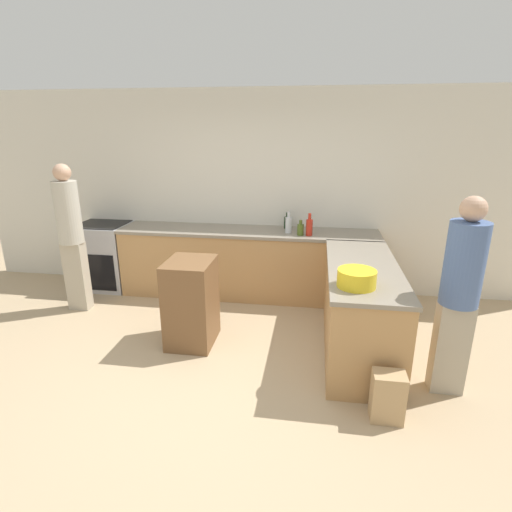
# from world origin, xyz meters

# --- Properties ---
(ground_plane) EXTENTS (14.00, 14.00, 0.00)m
(ground_plane) POSITION_xyz_m (0.00, 0.00, 0.00)
(ground_plane) COLOR tan
(wall_back) EXTENTS (8.00, 0.06, 2.70)m
(wall_back) POSITION_xyz_m (0.00, 2.33, 1.35)
(wall_back) COLOR silver
(wall_back) RESTS_ON ground_plane
(counter_back) EXTENTS (3.43, 0.66, 0.92)m
(counter_back) POSITION_xyz_m (0.00, 1.98, 0.46)
(counter_back) COLOR tan
(counter_back) RESTS_ON ground_plane
(counter_peninsula) EXTENTS (0.69, 1.85, 0.92)m
(counter_peninsula) POSITION_xyz_m (1.37, 0.76, 0.46)
(counter_peninsula) COLOR tan
(counter_peninsula) RESTS_ON ground_plane
(range_oven) EXTENTS (0.71, 0.64, 0.93)m
(range_oven) POSITION_xyz_m (-2.07, 1.98, 0.46)
(range_oven) COLOR #ADADB2
(range_oven) RESTS_ON ground_plane
(island_table) EXTENTS (0.47, 0.56, 0.92)m
(island_table) POSITION_xyz_m (-0.37, 0.63, 0.46)
(island_table) COLOR brown
(island_table) RESTS_ON ground_plane
(mixing_bowl) EXTENTS (0.33, 0.33, 0.15)m
(mixing_bowl) POSITION_xyz_m (1.25, 0.19, 0.99)
(mixing_bowl) COLOR yellow
(mixing_bowl) RESTS_ON counter_peninsula
(wine_bottle_dark) EXTENTS (0.09, 0.09, 0.21)m
(wine_bottle_dark) POSITION_xyz_m (0.51, 2.16, 1.00)
(wine_bottle_dark) COLOR black
(wine_bottle_dark) RESTS_ON counter_back
(vinegar_bottle_clear) EXTENTS (0.08, 0.08, 0.28)m
(vinegar_bottle_clear) POSITION_xyz_m (0.54, 1.93, 1.02)
(vinegar_bottle_clear) COLOR silver
(vinegar_bottle_clear) RESTS_ON counter_back
(olive_oil_bottle) EXTENTS (0.08, 0.08, 0.19)m
(olive_oil_bottle) POSITION_xyz_m (0.70, 1.83, 0.99)
(olive_oil_bottle) COLOR #475B1E
(olive_oil_bottle) RESTS_ON counter_back
(hot_sauce_bottle) EXTENTS (0.08, 0.08, 0.28)m
(hot_sauce_bottle) POSITION_xyz_m (0.81, 1.83, 1.03)
(hot_sauce_bottle) COLOR red
(hot_sauce_bottle) RESTS_ON counter_back
(person_by_range) EXTENTS (0.29, 0.29, 1.81)m
(person_by_range) POSITION_xyz_m (-2.04, 1.22, 1.01)
(person_by_range) COLOR #ADA38E
(person_by_range) RESTS_ON ground_plane
(person_at_peninsula) EXTENTS (0.30, 0.30, 1.71)m
(person_at_peninsula) POSITION_xyz_m (2.07, 0.16, 0.94)
(person_at_peninsula) COLOR #ADA38E
(person_at_peninsula) RESTS_ON ground_plane
(paper_bag) EXTENTS (0.25, 0.19, 0.41)m
(paper_bag) POSITION_xyz_m (1.50, -0.31, 0.20)
(paper_bag) COLOR tan
(paper_bag) RESTS_ON ground_plane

